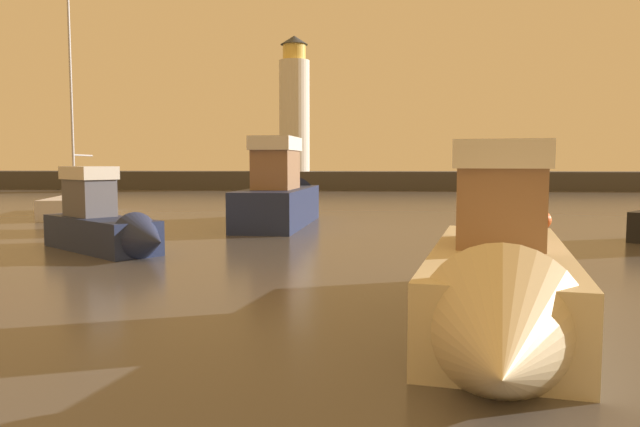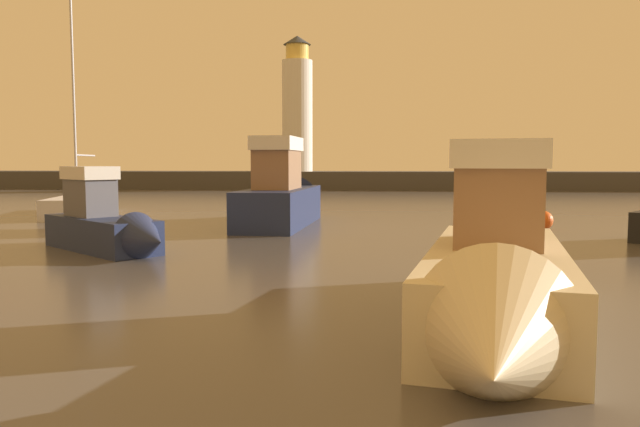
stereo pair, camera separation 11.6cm
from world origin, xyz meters
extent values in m
plane|color=#4C4742|center=(0.00, 28.62, 0.00)|extent=(220.00, 220.00, 0.00)
cube|color=#423F3D|center=(0.00, 57.25, 0.86)|extent=(75.83, 4.89, 1.72)
cylinder|color=silver|center=(-4.09, 57.25, 6.99)|extent=(2.91, 2.91, 10.54)
cylinder|color=#F2CC59|center=(-4.09, 57.25, 13.00)|extent=(2.18, 2.18, 1.48)
cone|color=#33383D|center=(-4.09, 57.25, 14.16)|extent=(2.62, 2.62, 0.84)
cube|color=beige|center=(5.40, 8.74, 0.61)|extent=(3.43, 7.14, 1.23)
cone|color=beige|center=(4.62, 4.85, 0.67)|extent=(2.39, 2.29, 2.05)
cube|color=#8C6647|center=(5.49, 9.22, 1.89)|extent=(1.77, 2.27, 1.33)
cube|color=silver|center=(5.49, 9.22, 2.79)|extent=(1.94, 2.50, 0.47)
cube|color=#1E284C|center=(-0.59, 23.64, 0.77)|extent=(2.74, 7.61, 1.55)
cone|color=#1E284C|center=(-0.35, 27.96, 0.85)|extent=(2.35, 2.22, 2.24)
cube|color=#8C6647|center=(-0.62, 23.15, 2.33)|extent=(1.64, 2.88, 1.56)
cube|color=silver|center=(-0.62, 23.15, 3.39)|extent=(1.81, 3.17, 0.55)
cube|color=#1E284C|center=(-4.84, 16.02, 0.50)|extent=(4.54, 4.11, 1.00)
cone|color=#1E284C|center=(-2.76, 14.31, 0.55)|extent=(1.98, 1.99, 1.45)
cube|color=#595960|center=(-5.35, 16.44, 1.56)|extent=(1.87, 1.80, 1.13)
cube|color=silver|center=(-5.35, 16.44, 2.32)|extent=(2.06, 1.97, 0.40)
cube|color=silver|center=(-11.30, 27.76, 0.48)|extent=(3.62, 7.69, 0.95)
cylinder|color=#B7B7BC|center=(-11.13, 27.04, 6.61)|extent=(0.12, 0.12, 11.32)
cylinder|color=#B7B7BC|center=(-11.60, 29.03, 2.99)|extent=(1.02, 4.00, 0.09)
sphere|color=#EA5919|center=(9.92, 22.85, 0.38)|extent=(0.75, 0.75, 0.75)
camera|label=1|loc=(3.22, -1.62, 2.66)|focal=34.38mm
camera|label=2|loc=(3.34, -1.61, 2.66)|focal=34.38mm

